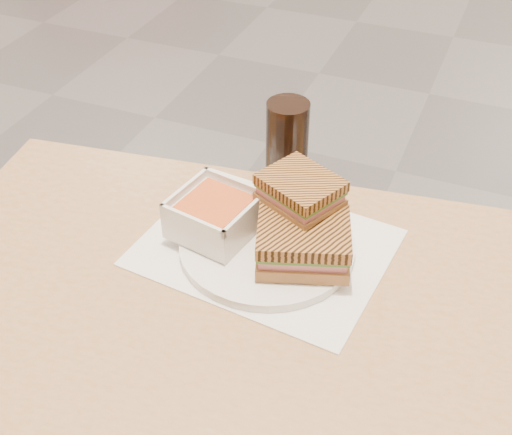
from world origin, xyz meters
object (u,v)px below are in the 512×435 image
at_px(cola_glass, 287,144).
at_px(main_table, 310,396).
at_px(panini_lower, 303,243).
at_px(plate, 267,245).
at_px(soup_bowl, 215,216).

bearing_deg(cola_glass, main_table, -63.74).
bearing_deg(panini_lower, plate, 165.98).
bearing_deg(soup_bowl, plate, 3.50).
relative_size(plate, cola_glass, 1.76).
distance_m(plate, cola_glass, 0.19).
relative_size(plate, soup_bowl, 1.97).
distance_m(plate, soup_bowl, 0.09).
bearing_deg(plate, soup_bowl, -176.50).
height_order(main_table, panini_lower, panini_lower).
relative_size(main_table, plate, 4.90).
bearing_deg(plate, cola_glass, 101.26).
xyz_separation_m(main_table, soup_bowl, (-0.20, 0.14, 0.16)).
bearing_deg(main_table, soup_bowl, 145.78).
bearing_deg(panini_lower, main_table, -64.21).
bearing_deg(main_table, plate, 130.42).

